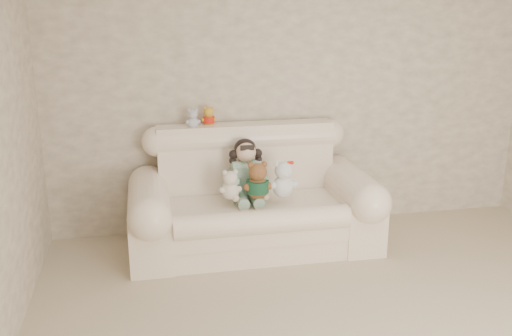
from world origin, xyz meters
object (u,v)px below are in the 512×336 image
object	(u,v)px
cream_teddy	(230,182)
sofa	(254,191)
seated_child	(246,169)
white_cat	(283,175)
brown_teddy	(257,177)

from	to	relation	value
cream_teddy	sofa	bearing A→B (deg)	50.75
seated_child	white_cat	bearing A→B (deg)	-44.83
brown_teddy	seated_child	bearing A→B (deg)	119.02
brown_teddy	cream_teddy	size ratio (longest dim) A/B	1.26
sofa	seated_child	world-z (taller)	sofa
sofa	cream_teddy	distance (m)	0.28
seated_child	brown_teddy	world-z (taller)	seated_child
sofa	brown_teddy	xyz separation A→B (m)	(0.00, -0.14, 0.17)
seated_child	cream_teddy	xyz separation A→B (m)	(-0.17, -0.19, -0.04)
seated_child	brown_teddy	size ratio (longest dim) A/B	1.45
seated_child	white_cat	world-z (taller)	seated_child
seated_child	sofa	bearing A→B (deg)	-62.68
sofa	cream_teddy	size ratio (longest dim) A/B	7.11
brown_teddy	cream_teddy	xyz separation A→B (m)	(-0.22, 0.03, -0.04)
white_cat	cream_teddy	distance (m)	0.44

